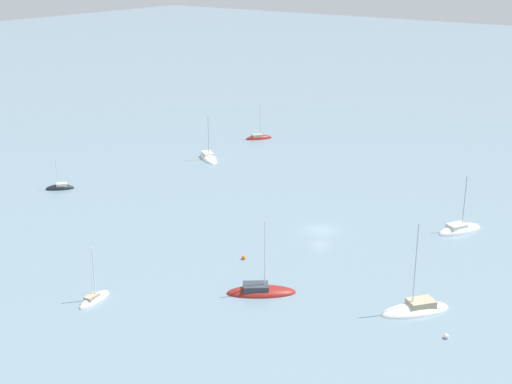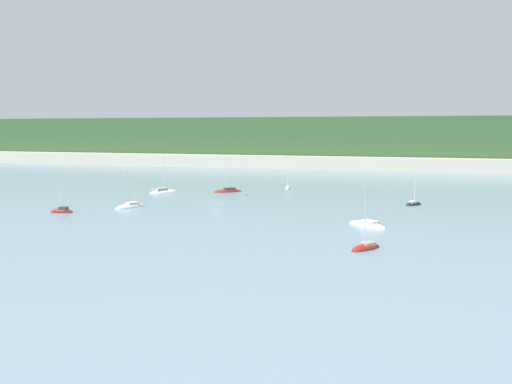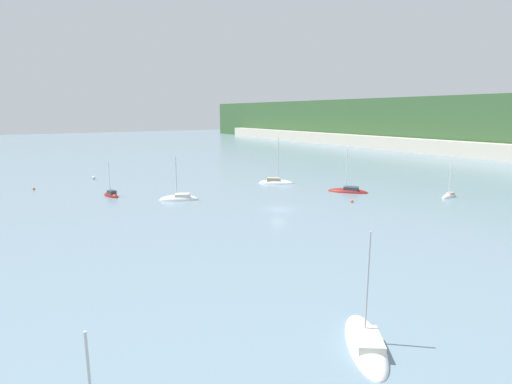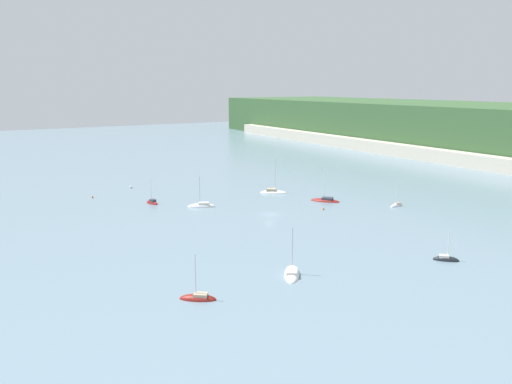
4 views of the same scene
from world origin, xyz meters
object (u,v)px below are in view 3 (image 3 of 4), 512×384
(sailboat_7, at_px, (449,197))
(mooring_buoy_1, at_px, (34,189))
(mooring_buoy_3, at_px, (276,178))
(sailboat_6, at_px, (179,199))
(mooring_buoy_0, at_px, (352,201))
(sailboat_3, at_px, (365,345))
(sailboat_5, at_px, (348,192))
(sailboat_0, at_px, (276,183))
(mooring_buoy_2, at_px, (94,178))
(sailboat_2, at_px, (111,196))

(sailboat_7, relative_size, mooring_buoy_1, 14.71)
(mooring_buoy_3, bearing_deg, mooring_buoy_1, -107.61)
(sailboat_6, distance_m, mooring_buoy_0, 32.58)
(sailboat_3, height_order, sailboat_6, sailboat_3)
(sailboat_7, distance_m, mooring_buoy_0, 20.74)
(sailboat_5, distance_m, mooring_buoy_1, 67.33)
(sailboat_7, bearing_deg, sailboat_0, -64.64)
(sailboat_5, height_order, sailboat_7, sailboat_5)
(mooring_buoy_0, bearing_deg, sailboat_3, -44.97)
(sailboat_5, distance_m, mooring_buoy_0, 9.91)
(mooring_buoy_1, bearing_deg, mooring_buoy_2, 119.76)
(sailboat_3, distance_m, sailboat_5, 57.42)
(sailboat_5, xyz_separation_m, mooring_buoy_2, (-46.30, -41.51, 0.30))
(sailboat_3, bearing_deg, mooring_buoy_0, -8.81)
(sailboat_0, distance_m, sailboat_7, 36.90)
(sailboat_5, xyz_separation_m, mooring_buoy_1, (-38.42, -55.29, 0.15))
(sailboat_2, xyz_separation_m, mooring_buoy_2, (-23.86, 1.37, 0.29))
(sailboat_7, bearing_deg, sailboat_2, -40.07)
(sailboat_2, bearing_deg, mooring_buoy_1, 24.50)
(sailboat_0, distance_m, mooring_buoy_3, 6.18)
(sailboat_3, relative_size, mooring_buoy_2, 11.45)
(sailboat_3, relative_size, mooring_buoy_1, 18.18)
(sailboat_2, distance_m, mooring_buoy_1, 20.24)
(mooring_buoy_1, bearing_deg, sailboat_3, 10.79)
(sailboat_0, height_order, sailboat_3, sailboat_0)
(sailboat_3, height_order, mooring_buoy_3, sailboat_3)
(sailboat_5, height_order, mooring_buoy_0, sailboat_5)
(mooring_buoy_1, bearing_deg, sailboat_7, 52.18)
(sailboat_6, bearing_deg, sailboat_3, 109.29)
(sailboat_3, relative_size, sailboat_5, 0.92)
(sailboat_2, bearing_deg, sailboat_3, 169.14)
(sailboat_0, bearing_deg, mooring_buoy_1, -166.10)
(mooring_buoy_0, bearing_deg, sailboat_0, -179.95)
(mooring_buoy_3, bearing_deg, sailboat_2, -90.90)
(sailboat_6, bearing_deg, sailboat_0, -142.37)
(mooring_buoy_0, height_order, mooring_buoy_3, mooring_buoy_0)
(sailboat_2, xyz_separation_m, sailboat_3, (63.49, 2.73, -0.03))
(sailboat_7, xyz_separation_m, mooring_buoy_0, (-7.10, -19.49, 0.18))
(sailboat_3, bearing_deg, sailboat_2, 38.62)
(mooring_buoy_0, bearing_deg, sailboat_7, 69.98)
(mooring_buoy_2, distance_m, mooring_buoy_3, 45.67)
(sailboat_7, height_order, mooring_buoy_1, sailboat_7)
(sailboat_2, relative_size, sailboat_7, 1.05)
(sailboat_5, relative_size, mooring_buoy_2, 12.42)
(sailboat_3, xyz_separation_m, mooring_buoy_3, (-62.86, 37.19, 0.18))
(sailboat_0, height_order, mooring_buoy_2, sailboat_0)
(sailboat_0, height_order, sailboat_7, sailboat_0)
(sailboat_0, xyz_separation_m, sailboat_7, (31.32, 19.51, -0.04))
(sailboat_5, bearing_deg, sailboat_6, 31.41)
(sailboat_2, bearing_deg, sailboat_0, -112.15)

